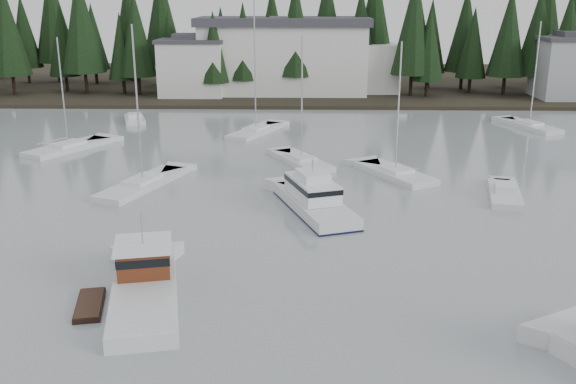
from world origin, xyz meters
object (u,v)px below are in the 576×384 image
sailboat_1 (68,149)px  house_west (192,66)px  sailboat_2 (529,127)px  sailboat_3 (301,163)px  cabin_cruiser_center (314,201)px  house_east_a (575,66)px  sailboat_5 (256,133)px  sailboat_0 (395,175)px  runabout_1 (504,195)px  runabout_3 (135,121)px  sailboat_9 (143,186)px  lobster_boat_brown (142,289)px  harbor_inn (297,57)px

sailboat_1 → house_west: bearing=16.9°
sailboat_2 → sailboat_3: bearing=103.3°
cabin_cruiser_center → house_west: bearing=-1.0°
house_east_a → sailboat_3: bearing=-136.5°
sailboat_5 → cabin_cruiser_center: bearing=-143.5°
sailboat_2 → sailboat_5: bearing=77.3°
sailboat_0 → house_east_a: bearing=-66.8°
sailboat_0 → sailboat_1: sailboat_0 is taller
runabout_1 → runabout_3: size_ratio=1.29×
house_east_a → sailboat_9: size_ratio=0.81×
house_west → runabout_1: house_west is taller
sailboat_1 → sailboat_2: bearing=-47.2°
sailboat_0 → sailboat_5: 21.29m
cabin_cruiser_center → sailboat_3: (-0.92, 12.94, -0.57)m
cabin_cruiser_center → sailboat_9: size_ratio=0.79×
sailboat_5 → runabout_3: (-14.92, 6.31, 0.04)m
house_east_a → runabout_3: size_ratio=1.90×
sailboat_0 → runabout_3: sailboat_0 is taller
cabin_cruiser_center → sailboat_3: bearing=-15.4°
sailboat_9 → runabout_1: 27.83m
sailboat_0 → lobster_boat_brown: bearing=116.1°
house_east_a → lobster_boat_brown: bearing=-126.0°
house_east_a → sailboat_9: 67.11m
sailboat_3 → cabin_cruiser_center: bearing=155.9°
sailboat_2 → cabin_cruiser_center: bearing=120.3°
cabin_cruiser_center → sailboat_2: (24.96, 29.70, -0.56)m
sailboat_0 → sailboat_2: 27.44m
house_west → sailboat_2: bearing=-26.1°
sailboat_1 → sailboat_5: size_ratio=0.76×
sailboat_3 → house_east_a: bearing=-74.7°
sailboat_1 → runabout_3: sailboat_1 is taller
sailboat_3 → runabout_3: 27.78m
cabin_cruiser_center → sailboat_3: size_ratio=0.88×
sailboat_9 → runabout_1: (27.76, -1.99, 0.06)m
harbor_inn → lobster_boat_brown: 68.04m
lobster_boat_brown → cabin_cruiser_center: bearing=-44.0°
house_west → sailboat_0: bearing=-60.0°
house_west → sailboat_0: size_ratio=0.83×
harbor_inn → cabin_cruiser_center: (1.73, -53.47, -5.14)m
sailboat_1 → lobster_boat_brown: bearing=-125.7°
sailboat_2 → sailboat_9: size_ratio=0.95×
house_west → sailboat_3: bearing=-66.9°
sailboat_1 → sailboat_9: 16.13m
harbor_inn → runabout_3: size_ratio=5.28×
house_east_a → sailboat_9: sailboat_9 is taller
sailboat_2 → sailboat_1: bearing=84.2°
sailboat_0 → house_west: bearing=0.3°
sailboat_9 → runabout_1: size_ratio=1.81×
house_west → sailboat_0: 47.68m
runabout_1 → sailboat_9: bearing=98.7°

